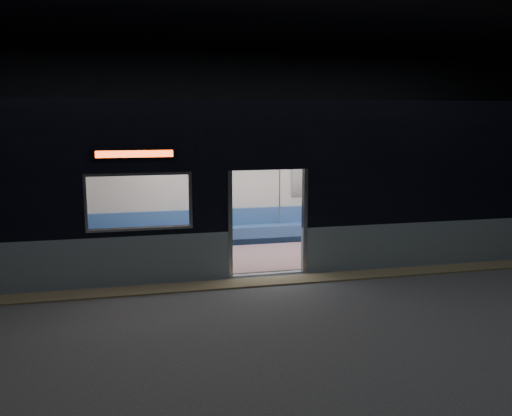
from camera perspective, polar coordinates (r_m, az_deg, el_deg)
name	(u,v)px	position (r m, az deg, el deg)	size (l,w,h in m)	color
station_floor	(282,291)	(9.67, 2.80, -8.75)	(24.00, 14.00, 0.01)	#47494C
station_envelope	(284,78)	(9.20, 2.99, 13.49)	(24.00, 14.00, 5.00)	black
tactile_strip	(274,281)	(10.17, 1.94, -7.70)	(22.80, 0.50, 0.03)	#8C7F59
metro_car	(251,173)	(11.70, -0.55, 3.76)	(18.00, 3.04, 3.35)	#889AA3
passenger	(420,206)	(14.49, 16.87, 0.23)	(0.42, 0.68, 1.33)	black
handbag	(423,211)	(14.32, 17.20, -0.35)	(0.27, 0.23, 0.14)	black
transit_map	(315,179)	(13.53, 6.26, 3.07)	(1.11, 0.03, 0.72)	white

